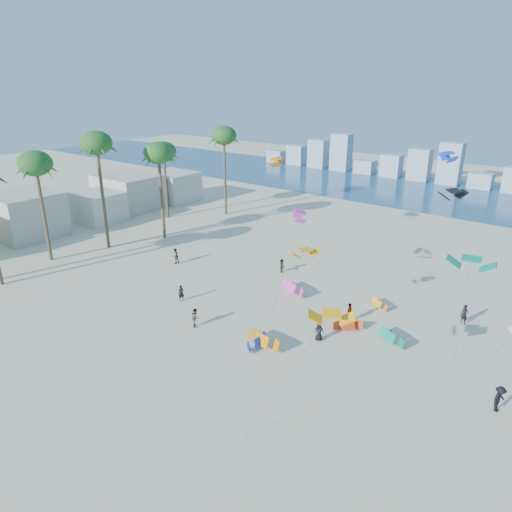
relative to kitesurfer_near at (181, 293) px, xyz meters
The scene contains 10 objects.
ground 11.37m from the kitesurfer_near, 77.70° to the right, with size 220.00×220.00×0.00m, color beige.
ocean 60.97m from the kitesurfer_near, 87.73° to the left, with size 220.00×220.00×0.00m, color navy.
kitesurfer_near is the anchor object (origin of this frame).
kitesurfer_mid 5.31m from the kitesurfer_near, 29.94° to the right, with size 0.82×0.64×1.68m, color gray.
kitesurfers_far 13.89m from the kitesurfer_near, 25.61° to the left, with size 36.75×11.83×1.88m.
grounded_kites 13.17m from the kitesurfer_near, 15.42° to the left, with size 15.10×14.94×1.06m.
flying_kites 23.09m from the kitesurfer_near, 36.74° to the left, with size 33.55×41.37×14.98m.
palm_row 22.54m from the kitesurfer_near, 165.23° to the left, with size 10.91×44.80×14.63m.
beachfront_buildings 32.81m from the kitesurfer_near, 162.71° to the left, with size 11.50×43.00×6.00m.
distant_skyline 70.97m from the kitesurfer_near, 89.01° to the left, with size 85.00×3.00×8.40m.
Camera 1 is at (28.52, -16.57, 20.44)m, focal length 32.51 mm.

